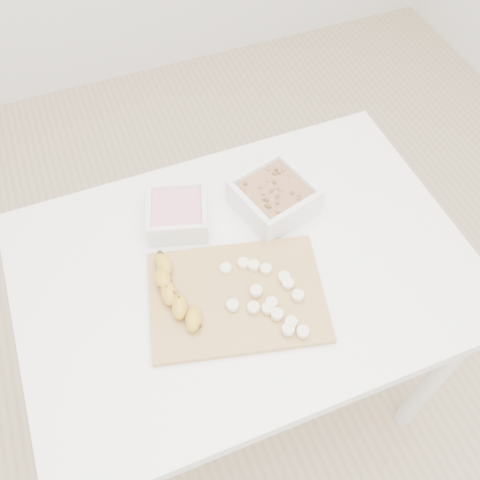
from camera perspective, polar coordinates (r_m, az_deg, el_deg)
name	(u,v)px	position (r m, az deg, el deg)	size (l,w,h in m)	color
ground	(243,386)	(1.86, 0.35, -15.27)	(3.50, 3.50, 0.00)	#C6AD89
table	(245,288)	(1.27, 0.50, -5.10)	(1.00, 0.70, 0.75)	white
bowl_yogurt	(178,213)	(1.24, -6.68, 2.84)	(0.17, 0.17, 0.06)	white
bowl_granola	(274,197)	(1.26, 3.63, 4.61)	(0.20, 0.20, 0.08)	white
cutting_board	(237,297)	(1.14, -0.35, -6.05)	(0.37, 0.26, 0.01)	tan
banana	(176,294)	(1.12, -6.82, -5.71)	(0.05, 0.20, 0.03)	gold
banana_slices	(268,295)	(1.12, 3.04, -5.92)	(0.16, 0.22, 0.02)	#F4E4B8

